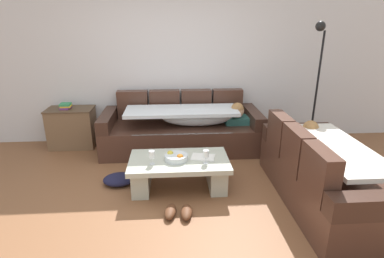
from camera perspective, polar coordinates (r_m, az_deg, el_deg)
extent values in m
plane|color=brown|center=(3.58, -3.91, -13.92)|extent=(14.00, 14.00, 0.00)
cube|color=silver|center=(5.17, -4.41, 12.62)|extent=(9.00, 0.10, 2.70)
cube|color=#482C21|center=(4.92, -1.91, -1.44)|extent=(2.45, 0.92, 0.42)
cube|color=#482C21|center=(5.18, -10.85, 4.43)|extent=(0.49, 0.16, 0.46)
cube|color=#482C21|center=(5.14, -5.05, 4.60)|extent=(0.49, 0.16, 0.46)
cube|color=#482C21|center=(5.16, 0.78, 4.72)|extent=(0.49, 0.16, 0.46)
cube|color=#482C21|center=(5.22, 6.51, 4.80)|extent=(0.49, 0.16, 0.46)
cube|color=#39231B|center=(4.91, -15.31, 1.66)|extent=(0.18, 0.92, 0.20)
cube|color=#39231B|center=(4.98, 11.20, 2.25)|extent=(0.18, 0.92, 0.20)
cube|color=#2D6660|center=(4.92, 8.16, 1.67)|extent=(0.36, 0.28, 0.11)
sphere|color=tan|center=(4.84, 8.35, 3.32)|extent=(0.21, 0.21, 0.21)
sphere|color=#9E7042|center=(4.83, 8.36, 3.67)|extent=(0.20, 0.20, 0.20)
ellipsoid|color=silver|center=(4.77, 1.00, 2.35)|extent=(1.10, 0.44, 0.28)
cube|color=silver|center=(4.71, -1.94, 3.38)|extent=(1.70, 0.60, 0.05)
cube|color=silver|center=(4.50, -1.70, -3.20)|extent=(1.44, 0.04, 0.38)
cube|color=#482C21|center=(3.86, 23.27, -9.36)|extent=(0.92, 1.96, 0.42)
cube|color=#482C21|center=(3.08, 22.38, -7.47)|extent=(0.16, 0.50, 0.46)
cube|color=#482C21|center=(3.52, 18.70, -3.62)|extent=(0.16, 0.50, 0.46)
cube|color=#482C21|center=(3.98, 15.87, -0.62)|extent=(0.16, 0.50, 0.46)
cube|color=#39231B|center=(3.07, 31.50, -11.93)|extent=(0.92, 0.18, 0.20)
cube|color=#39231B|center=(4.47, 18.82, -0.48)|extent=(0.92, 0.18, 0.20)
cube|color=#4C4C56|center=(4.26, 20.22, -2.29)|extent=(0.28, 0.36, 0.11)
sphere|color=beige|center=(4.22, 20.97, -0.25)|extent=(0.21, 0.21, 0.21)
sphere|color=#9E7042|center=(4.21, 21.02, 0.14)|extent=(0.20, 0.20, 0.20)
ellipsoid|color=silver|center=(3.74, 24.67, -4.55)|extent=(0.44, 1.04, 0.28)
cube|color=silver|center=(3.71, 25.16, -3.12)|extent=(0.60, 1.47, 0.05)
cube|color=silver|center=(4.06, 28.90, -8.45)|extent=(0.04, 1.25, 0.38)
cube|color=#B3B9A8|center=(3.76, -2.41, -5.99)|extent=(1.20, 0.68, 0.06)
cube|color=#B3B9A8|center=(3.87, -9.28, -8.67)|extent=(0.20, 0.54, 0.32)
cube|color=#B3B9A8|center=(3.89, 4.49, -8.30)|extent=(0.20, 0.54, 0.32)
cylinder|color=silver|center=(3.71, -2.92, -5.25)|extent=(0.28, 0.28, 0.07)
sphere|color=gold|center=(3.75, -4.02, -4.58)|extent=(0.08, 0.08, 0.08)
sphere|color=orange|center=(3.66, -2.20, -5.21)|extent=(0.08, 0.08, 0.08)
cylinder|color=silver|center=(3.65, -7.33, -6.39)|extent=(0.06, 0.06, 0.01)
cylinder|color=silver|center=(3.64, -7.36, -5.81)|extent=(0.01, 0.01, 0.07)
cylinder|color=silver|center=(3.60, -7.42, -4.66)|extent=(0.07, 0.07, 0.08)
cylinder|color=silver|center=(3.65, 2.56, -6.28)|extent=(0.06, 0.06, 0.01)
cylinder|color=silver|center=(3.63, 2.57, -5.71)|extent=(0.01, 0.01, 0.07)
cylinder|color=silver|center=(3.60, 2.59, -4.56)|extent=(0.07, 0.07, 0.08)
cube|color=white|center=(3.79, 2.04, -5.20)|extent=(0.32, 0.27, 0.01)
cube|color=brown|center=(5.36, -21.20, 0.14)|extent=(0.70, 0.42, 0.62)
cube|color=#503C2A|center=(5.27, -21.63, 3.42)|extent=(0.72, 0.44, 0.02)
cube|color=#72337F|center=(5.28, -22.27, 3.66)|extent=(0.14, 0.19, 0.03)
cube|color=gold|center=(5.27, -22.19, 3.94)|extent=(0.16, 0.17, 0.02)
cube|color=#338C59|center=(5.27, -22.31, 4.22)|extent=(0.16, 0.17, 0.03)
cylinder|color=black|center=(5.42, 20.74, -2.97)|extent=(0.28, 0.28, 0.02)
cylinder|color=black|center=(5.16, 21.95, 6.41)|extent=(0.03, 0.03, 1.80)
sphere|color=black|center=(4.91, 22.60, 17.09)|extent=(0.14, 0.14, 0.14)
ellipsoid|color=#59331E|center=(3.41, -4.02, -14.92)|extent=(0.16, 0.28, 0.09)
ellipsoid|color=#59331E|center=(3.39, -1.04, -15.06)|extent=(0.14, 0.28, 0.09)
ellipsoid|color=#191933|center=(4.07, -13.28, -9.00)|extent=(0.42, 0.35, 0.12)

